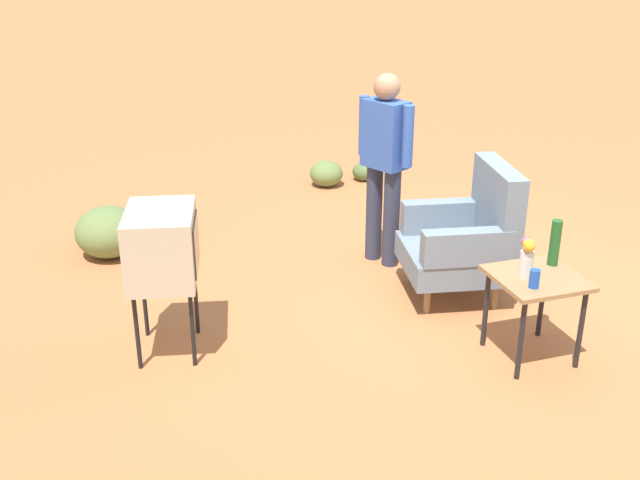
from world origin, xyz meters
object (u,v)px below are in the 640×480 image
(person_standing, at_px, (385,158))
(soda_can_blue, at_px, (534,279))
(armchair, at_px, (467,236))
(bottle_wine_green, at_px, (555,243))
(side_table, at_px, (536,288))
(tv_on_stand, at_px, (162,246))
(flower_vase, at_px, (527,256))

(person_standing, distance_m, soda_can_blue, 1.95)
(armchair, bearing_deg, bottle_wine_green, 12.11)
(bottle_wine_green, bearing_deg, side_table, -57.07)
(armchair, height_order, bottle_wine_green, armchair)
(person_standing, bearing_deg, bottle_wine_green, 18.73)
(armchair, relative_size, tv_on_stand, 1.03)
(side_table, distance_m, flower_vase, 0.25)
(person_standing, distance_m, flower_vase, 1.79)
(side_table, bearing_deg, armchair, 179.02)
(tv_on_stand, relative_size, person_standing, 0.63)
(armchair, height_order, side_table, armchair)
(bottle_wine_green, relative_size, flower_vase, 1.21)
(person_standing, bearing_deg, tv_on_stand, -64.39)
(tv_on_stand, bearing_deg, soda_can_blue, 66.16)
(tv_on_stand, distance_m, bottle_wine_green, 2.62)
(tv_on_stand, bearing_deg, side_table, 70.16)
(tv_on_stand, relative_size, bottle_wine_green, 3.22)
(bottle_wine_green, xyz_separation_m, soda_can_blue, (0.27, -0.32, -0.10))
(tv_on_stand, relative_size, flower_vase, 3.89)
(armchair, distance_m, person_standing, 0.99)
(person_standing, height_order, bottle_wine_green, person_standing)
(bottle_wine_green, distance_m, flower_vase, 0.30)
(bottle_wine_green, height_order, soda_can_blue, bottle_wine_green)
(tv_on_stand, distance_m, flower_vase, 2.38)
(armchair, relative_size, bottle_wine_green, 3.31)
(bottle_wine_green, bearing_deg, flower_vase, -68.85)
(soda_can_blue, bearing_deg, flower_vase, 167.81)
(person_standing, height_order, soda_can_blue, person_standing)
(side_table, xyz_separation_m, flower_vase, (-0.02, -0.08, 0.24))
(side_table, relative_size, person_standing, 0.37)
(armchair, xyz_separation_m, bottle_wine_green, (0.85, 0.18, 0.27))
(person_standing, distance_m, bottle_wine_green, 1.75)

